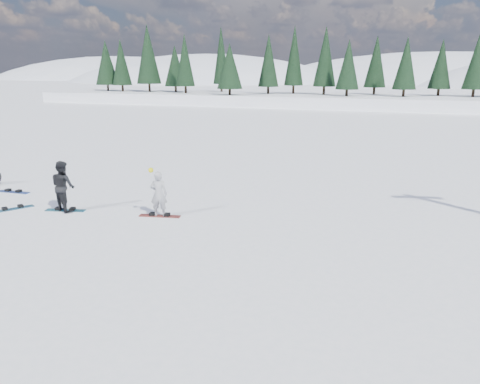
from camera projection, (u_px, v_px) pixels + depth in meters
name	position (u px, v px, depth m)	size (l,w,h in m)	color
ground	(90.00, 215.00, 17.08)	(420.00, 420.00, 0.00)	white
alpine_backdrop	(351.00, 116.00, 196.77)	(412.50, 227.00, 53.20)	white
snowboarder_woman	(159.00, 194.00, 16.68)	(0.69, 0.55, 1.81)	#A4A4AA
snowboarder_man	(63.00, 186.00, 17.33)	(0.93, 0.72, 1.91)	black
snowboard_woman	(160.00, 216.00, 16.89)	(1.50, 0.28, 0.03)	#9E3122
snowboard_man	(65.00, 210.00, 17.57)	(1.50, 0.28, 0.03)	#186B85
snowboard_loose_c	(14.00, 192.00, 20.18)	(1.50, 0.28, 0.03)	#1B3B95
snowboard_loose_a	(13.00, 209.00, 17.74)	(1.50, 0.28, 0.03)	#186086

